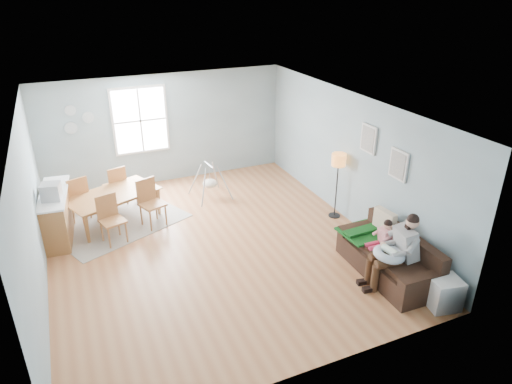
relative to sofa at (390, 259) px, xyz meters
name	(u,v)px	position (x,y,z in m)	size (l,w,h in m)	color
room	(208,125)	(-2.51, 2.12, 2.14)	(8.40, 9.40, 3.90)	#A8633B
window	(140,120)	(-3.11, 5.58, 1.37)	(1.32, 0.08, 1.62)	silver
pictures	(383,151)	(0.46, 1.07, 1.57)	(0.05, 1.34, 0.74)	silver
wall_plates	(77,120)	(-4.51, 5.59, 1.55)	(0.67, 0.02, 0.66)	#94A7B2
sofa	(390,259)	(0.00, 0.00, 0.00)	(0.90, 1.98, 0.79)	black
green_throw	(366,232)	(-0.05, 0.65, 0.22)	(0.90, 0.73, 0.04)	#14571B
beige_pillow	(385,222)	(0.22, 0.50, 0.44)	(0.13, 0.46, 0.46)	#C3B195
father	(397,249)	(-0.13, -0.27, 0.41)	(0.97, 0.51, 1.30)	gray
nursing_pillow	(389,254)	(-0.28, -0.27, 0.34)	(0.52, 0.52, 0.14)	silver
infant	(388,249)	(-0.28, -0.24, 0.41)	(0.16, 0.36, 0.13)	white
toddler	(382,236)	(-0.07, 0.19, 0.38)	(0.48, 0.24, 0.75)	white
floor_lamp	(338,165)	(0.29, 2.20, 0.91)	(0.29, 0.29, 1.44)	black
storage_cube	(444,293)	(0.18, -1.08, -0.02)	(0.53, 0.49, 0.51)	white
rug	(117,221)	(-4.11, 3.85, -0.27)	(2.57, 1.96, 0.01)	gray
dining_table	(115,208)	(-4.11, 3.85, 0.05)	(1.84, 1.03, 0.65)	#985D31
chair_sw	(110,216)	(-4.27, 3.08, 0.27)	(0.54, 0.54, 0.96)	#9E6836
chair_se	(150,199)	(-3.43, 3.45, 0.30)	(0.58, 0.58, 1.00)	#9E6836
chair_nw	(77,196)	(-4.79, 4.24, 0.30)	(0.57, 0.57, 1.00)	#9E6836
chair_ne	(116,184)	(-3.94, 4.61, 0.27)	(0.54, 0.54, 0.96)	#9E6836
counter	(58,214)	(-5.21, 3.73, 0.20)	(0.68, 1.73, 0.95)	#985D31
monitor	(51,192)	(-5.23, 3.41, 0.83)	(0.40, 0.38, 0.32)	#A6A6AB
baby_swing	(210,183)	(-1.89, 4.18, 0.10)	(0.89, 0.91, 0.84)	#A6A6AB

